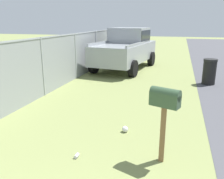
{
  "coord_description": "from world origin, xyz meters",
  "views": [
    {
      "loc": [
        -0.28,
        -0.66,
        2.42
      ],
      "look_at": [
        4.88,
        0.81,
        0.87
      ],
      "focal_mm": 38.07,
      "sensor_mm": 36.0,
      "label": 1
    }
  ],
  "objects": [
    {
      "name": "mailbox",
      "position": [
        3.59,
        -0.48,
        1.09
      ],
      "size": [
        0.36,
        0.54,
        1.36
      ],
      "rotation": [
        0.0,
        0.0,
        -0.36
      ],
      "color": "brown",
      "rests_on": "ground"
    },
    {
      "name": "trash_bin",
      "position": [
        9.6,
        -1.84,
        0.51
      ],
      "size": [
        0.53,
        0.53,
        1.01
      ],
      "color": "black",
      "rests_on": "ground"
    },
    {
      "name": "litter_can_midfield_a",
      "position": [
        3.26,
        1.03,
        0.03
      ],
      "size": [
        0.12,
        0.07,
        0.07
      ],
      "primitive_type": "cylinder",
      "rotation": [
        0.0,
        1.57,
        3.15
      ],
      "color": "silver",
      "rests_on": "ground"
    },
    {
      "name": "pickup_truck",
      "position": [
        11.91,
        2.04,
        1.1
      ],
      "size": [
        5.04,
        2.75,
        2.09
      ],
      "rotation": [
        0.0,
        0.0,
        -0.14
      ],
      "color": "#93999E",
      "rests_on": "ground"
    },
    {
      "name": "fence_section",
      "position": [
        7.79,
        3.64,
        1.04
      ],
      "size": [
        13.02,
        0.07,
        1.94
      ],
      "color": "#9EA3A8",
      "rests_on": "ground"
    },
    {
      "name": "litter_bag_by_mailbox",
      "position": [
        4.53,
        0.4,
        0.07
      ],
      "size": [
        0.14,
        0.14,
        0.14
      ],
      "primitive_type": "sphere",
      "color": "silver",
      "rests_on": "ground"
    }
  ]
}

